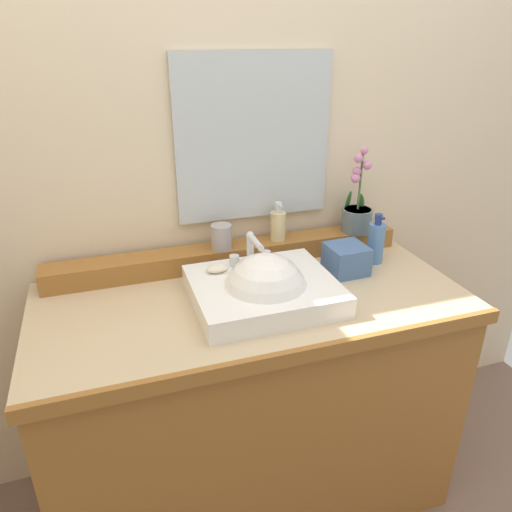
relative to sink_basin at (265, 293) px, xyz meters
The scene contains 12 objects.
floor 0.94m from the sink_basin, 118.69° to the left, with size 3.09×3.81×0.10m, color #7A5E4E.
wall_back 0.57m from the sink_basin, 93.16° to the left, with size 3.09×0.20×2.42m, color beige.
vanity_cabinet 0.46m from the sink_basin, 118.96° to the left, with size 1.36×0.65×0.86m.
back_ledge 0.30m from the sink_basin, 94.97° to the left, with size 1.29×0.11×0.07m, color #98602A.
sink_basin is the anchor object (origin of this frame).
soap_bar 0.17m from the sink_basin, 136.31° to the left, with size 0.07×0.04×0.02m, color beige.
potted_plant 0.56m from the sink_basin, 31.11° to the left, with size 0.12×0.12×0.32m.
soap_dispenser 0.35m from the sink_basin, 62.27° to the left, with size 0.06×0.06×0.14m.
tumbler_cup 0.30m from the sink_basin, 102.11° to the left, with size 0.07×0.07×0.09m, color #A19796.
lotion_bottle 0.51m from the sink_basin, 17.46° to the left, with size 0.06×0.06×0.19m.
tissue_box 0.36m from the sink_basin, 17.61° to the left, with size 0.13×0.13×0.10m, color #466798.
mirror 0.55m from the sink_basin, 76.83° to the left, with size 0.55×0.02×0.56m, color silver.
Camera 1 is at (-0.42, -1.29, 1.63)m, focal length 34.00 mm.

